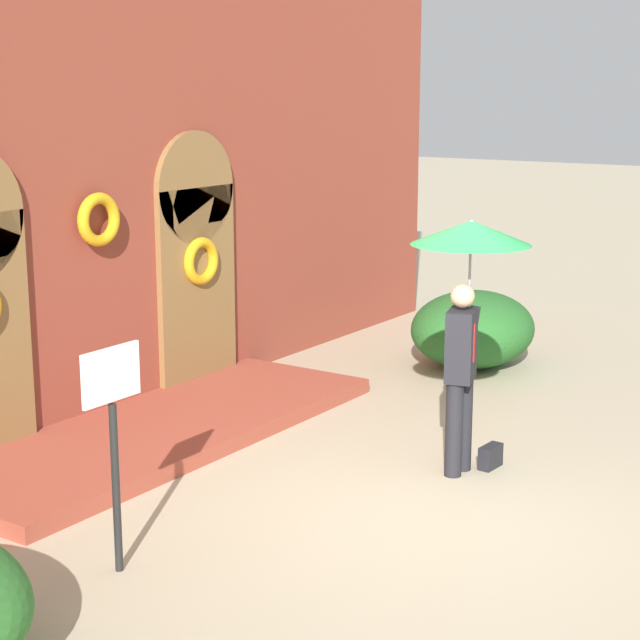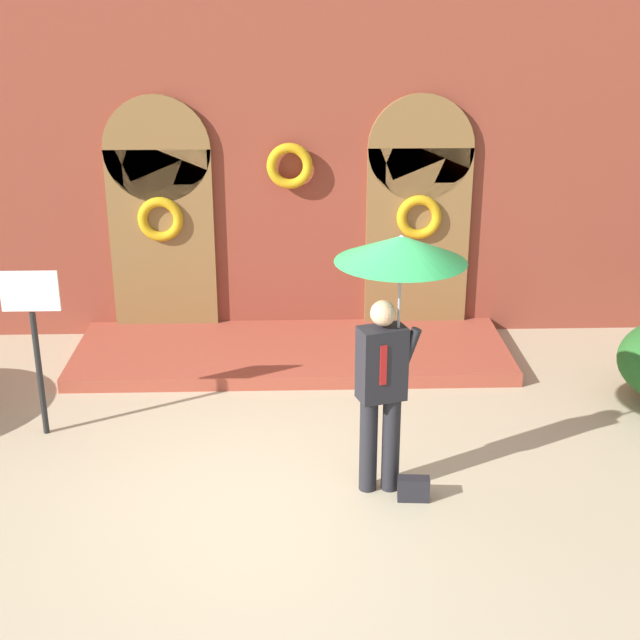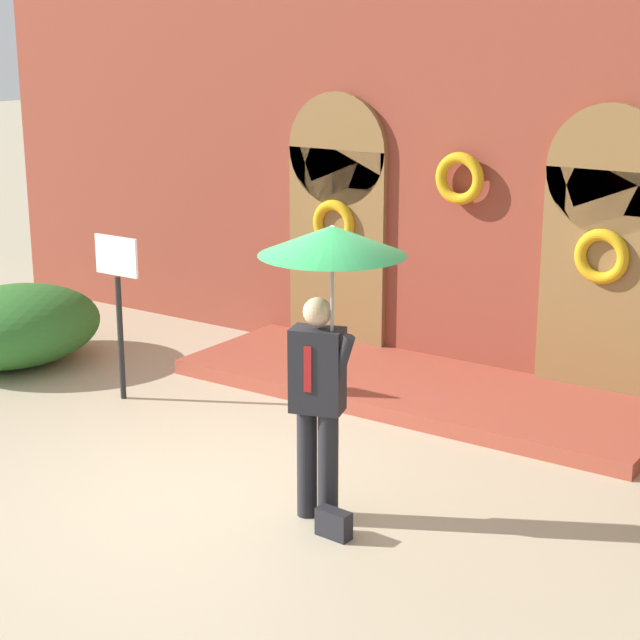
% 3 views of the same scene
% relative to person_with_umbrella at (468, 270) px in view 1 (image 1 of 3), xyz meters
% --- Properties ---
extents(ground_plane, '(80.00, 80.00, 0.00)m').
position_rel_person_with_umbrella_xyz_m(ground_plane, '(-0.88, -0.07, -1.91)').
color(ground_plane, tan).
extents(building_facade, '(14.00, 2.30, 5.60)m').
position_rel_person_with_umbrella_xyz_m(building_facade, '(-0.88, 4.08, 0.76)').
color(building_facade, brown).
rests_on(building_facade, ground).
extents(person_with_umbrella, '(1.10, 1.10, 2.36)m').
position_rel_person_with_umbrella_xyz_m(person_with_umbrella, '(0.00, 0.00, 0.00)').
color(person_with_umbrella, black).
rests_on(person_with_umbrella, ground).
extents(handbag, '(0.29, 0.14, 0.22)m').
position_rel_person_with_umbrella_xyz_m(handbag, '(0.19, -0.20, -1.80)').
color(handbag, black).
rests_on(handbag, ground).
extents(sign_post, '(0.56, 0.06, 1.72)m').
position_rel_person_with_umbrella_xyz_m(sign_post, '(-3.37, 1.17, -0.75)').
color(sign_post, black).
rests_on(sign_post, ground).
extents(shrub_right, '(1.79, 1.53, 0.97)m').
position_rel_person_with_umbrella_xyz_m(shrub_right, '(3.52, 1.62, -1.43)').
color(shrub_right, '#235B23').
rests_on(shrub_right, ground).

